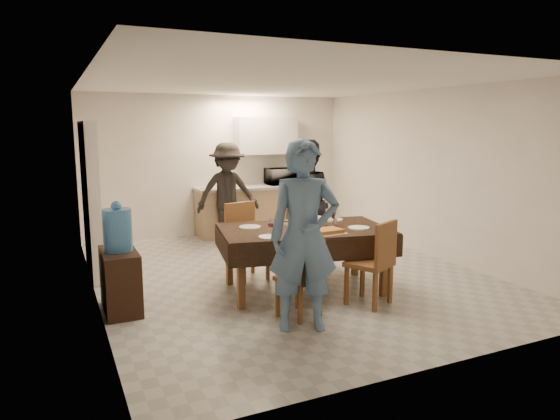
{
  "coord_description": "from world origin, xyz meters",
  "views": [
    {
      "loc": [
        -2.9,
        -6.05,
        2.04
      ],
      "look_at": [
        -0.24,
        -0.3,
        0.97
      ],
      "focal_mm": 32.0,
      "sensor_mm": 36.0,
      "label": 1
    }
  ],
  "objects_px": {
    "dining_table": "(304,231)",
    "water_pitcher": "(331,218)",
    "person_kitchen": "(228,193)",
    "person_near": "(304,236)",
    "savoury_tart": "(327,231)",
    "wine_bottle": "(299,216)",
    "microwave": "(281,176)",
    "console": "(120,281)",
    "water_jug": "(117,230)",
    "person_far": "(304,203)"
  },
  "relations": [
    {
      "from": "wine_bottle",
      "to": "person_near",
      "type": "distance_m",
      "value": 1.21
    },
    {
      "from": "console",
      "to": "water_pitcher",
      "type": "height_order",
      "value": "water_pitcher"
    },
    {
      "from": "wine_bottle",
      "to": "person_far",
      "type": "xyz_separation_m",
      "value": [
        0.6,
        1.0,
        -0.02
      ]
    },
    {
      "from": "dining_table",
      "to": "person_near",
      "type": "height_order",
      "value": "person_near"
    },
    {
      "from": "savoury_tart",
      "to": "water_pitcher",
      "type": "bearing_deg",
      "value": 52.85
    },
    {
      "from": "dining_table",
      "to": "microwave",
      "type": "relative_size",
      "value": 3.9
    },
    {
      "from": "dining_table",
      "to": "person_near",
      "type": "relative_size",
      "value": 1.16
    },
    {
      "from": "microwave",
      "to": "person_near",
      "type": "distance_m",
      "value": 4.81
    },
    {
      "from": "microwave",
      "to": "person_near",
      "type": "bearing_deg",
      "value": 67.76
    },
    {
      "from": "water_jug",
      "to": "wine_bottle",
      "type": "bearing_deg",
      "value": -4.77
    },
    {
      "from": "console",
      "to": "person_near",
      "type": "bearing_deg",
      "value": -38.22
    },
    {
      "from": "water_jug",
      "to": "savoury_tart",
      "type": "xyz_separation_m",
      "value": [
        2.27,
        -0.61,
        -0.1
      ]
    },
    {
      "from": "console",
      "to": "water_jug",
      "type": "height_order",
      "value": "water_jug"
    },
    {
      "from": "console",
      "to": "person_kitchen",
      "type": "xyz_separation_m",
      "value": [
        2.19,
        2.72,
        0.53
      ]
    },
    {
      "from": "person_far",
      "to": "savoury_tart",
      "type": "bearing_deg",
      "value": 56.37
    },
    {
      "from": "person_kitchen",
      "to": "water_jug",
      "type": "bearing_deg",
      "value": -128.83
    },
    {
      "from": "savoury_tart",
      "to": "wine_bottle",
      "type": "bearing_deg",
      "value": 109.23
    },
    {
      "from": "console",
      "to": "water_pitcher",
      "type": "distance_m",
      "value": 2.6
    },
    {
      "from": "dining_table",
      "to": "water_jug",
      "type": "bearing_deg",
      "value": -175.31
    },
    {
      "from": "dining_table",
      "to": "microwave",
      "type": "height_order",
      "value": "microwave"
    },
    {
      "from": "console",
      "to": "person_far",
      "type": "xyz_separation_m",
      "value": [
        2.72,
        0.82,
        0.58
      ]
    },
    {
      "from": "person_near",
      "to": "person_far",
      "type": "relative_size",
      "value": 1.04
    },
    {
      "from": "dining_table",
      "to": "wine_bottle",
      "type": "xyz_separation_m",
      "value": [
        -0.05,
        0.05,
        0.18
      ]
    },
    {
      "from": "microwave",
      "to": "dining_table",
      "type": "bearing_deg",
      "value": 69.52
    },
    {
      "from": "person_near",
      "to": "savoury_tart",
      "type": "bearing_deg",
      "value": 64.98
    },
    {
      "from": "water_pitcher",
      "to": "microwave",
      "type": "relative_size",
      "value": 0.38
    },
    {
      "from": "water_pitcher",
      "to": "person_near",
      "type": "bearing_deg",
      "value": -131.99
    },
    {
      "from": "water_pitcher",
      "to": "dining_table",
      "type": "bearing_deg",
      "value": 171.87
    },
    {
      "from": "water_jug",
      "to": "microwave",
      "type": "height_order",
      "value": "microwave"
    },
    {
      "from": "dining_table",
      "to": "console",
      "type": "height_order",
      "value": "dining_table"
    },
    {
      "from": "person_far",
      "to": "water_pitcher",
      "type": "bearing_deg",
      "value": 63.53
    },
    {
      "from": "console",
      "to": "water_pitcher",
      "type": "relative_size",
      "value": 3.42
    },
    {
      "from": "water_pitcher",
      "to": "person_near",
      "type": "height_order",
      "value": "person_near"
    },
    {
      "from": "microwave",
      "to": "person_kitchen",
      "type": "distance_m",
      "value": 1.34
    },
    {
      "from": "person_near",
      "to": "water_pitcher",
      "type": "bearing_deg",
      "value": 67.13
    },
    {
      "from": "dining_table",
      "to": "water_pitcher",
      "type": "height_order",
      "value": "water_pitcher"
    },
    {
      "from": "savoury_tart",
      "to": "person_far",
      "type": "distance_m",
      "value": 1.5
    },
    {
      "from": "wine_bottle",
      "to": "microwave",
      "type": "bearing_deg",
      "value": 68.5
    },
    {
      "from": "dining_table",
      "to": "water_pitcher",
      "type": "distance_m",
      "value": 0.38
    },
    {
      "from": "savoury_tart",
      "to": "person_far",
      "type": "bearing_deg",
      "value": 72.53
    },
    {
      "from": "dining_table",
      "to": "person_kitchen",
      "type": "distance_m",
      "value": 2.95
    },
    {
      "from": "savoury_tart",
      "to": "person_kitchen",
      "type": "xyz_separation_m",
      "value": [
        -0.08,
        3.33,
        0.05
      ]
    },
    {
      "from": "water_pitcher",
      "to": "savoury_tart",
      "type": "bearing_deg",
      "value": -127.15
    },
    {
      "from": "dining_table",
      "to": "savoury_tart",
      "type": "distance_m",
      "value": 0.4
    },
    {
      "from": "dining_table",
      "to": "water_jug",
      "type": "height_order",
      "value": "water_jug"
    },
    {
      "from": "console",
      "to": "water_jug",
      "type": "xyz_separation_m",
      "value": [
        0.0,
        0.0,
        0.57
      ]
    },
    {
      "from": "water_jug",
      "to": "person_near",
      "type": "bearing_deg",
      "value": -38.22
    },
    {
      "from": "console",
      "to": "microwave",
      "type": "bearing_deg",
      "value": 42.68
    },
    {
      "from": "dining_table",
      "to": "wine_bottle",
      "type": "height_order",
      "value": "wine_bottle"
    },
    {
      "from": "microwave",
      "to": "person_kitchen",
      "type": "relative_size",
      "value": 0.33
    }
  ]
}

